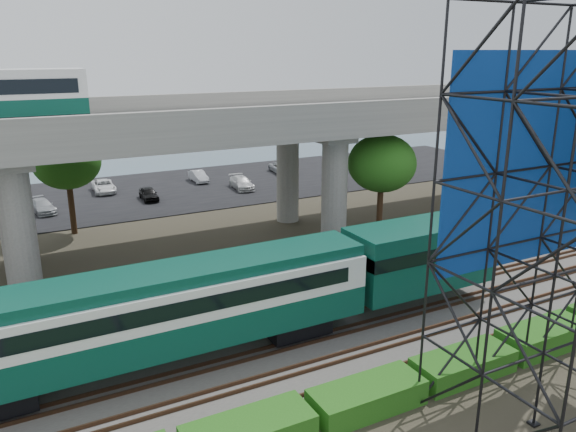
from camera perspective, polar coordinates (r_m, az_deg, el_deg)
ground at (r=25.92m, az=0.42°, el=-14.66°), size 140.00×140.00×0.00m
ballast_bed at (r=27.41m, az=-1.60°, el=-12.56°), size 90.00×12.00×0.20m
service_road at (r=34.52m, az=-7.87°, el=-6.46°), size 90.00×5.00×0.08m
parking_lot at (r=56.18m, az=-16.16°, el=2.07°), size 90.00×18.00×0.08m
harbor_water at (r=77.44m, az=-19.60°, el=5.59°), size 140.00×40.00×0.03m
rail_tracks at (r=27.33m, az=-1.60°, el=-12.23°), size 90.00×9.52×0.16m
commuter_train at (r=25.07m, az=-8.26°, el=-8.53°), size 29.30×3.06×4.30m
overpass at (r=37.20m, az=-12.53°, el=8.08°), size 80.00×12.00×12.40m
hedge_strip at (r=23.02m, az=8.06°, el=-17.64°), size 34.60×1.80×1.20m
trees at (r=37.03m, az=-18.07°, el=3.45°), size 40.94×16.94×7.69m
parked_cars at (r=55.90m, az=-14.86°, el=2.75°), size 36.70×9.32×1.21m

